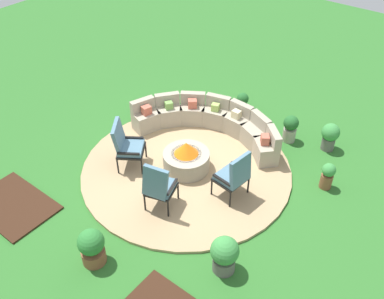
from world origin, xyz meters
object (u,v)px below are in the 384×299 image
fire_pit (186,159)px  lounge_chair_back_left (234,175)px  potted_plant_0 (92,247)px  lounge_chair_front_right (159,186)px  lounge_chair_front_left (126,144)px  potted_plant_3 (242,102)px  potted_plant_4 (328,175)px  potted_plant_2 (224,254)px  potted_plant_1 (290,128)px  potted_plant_5 (330,135)px  curved_stone_bench (210,122)px

fire_pit → lounge_chair_back_left: (1.28, -0.09, 0.29)m
potted_plant_0 → fire_pit: bearing=94.7°
lounge_chair_front_right → potted_plant_0: (-0.09, -1.64, -0.25)m
lounge_chair_front_left → potted_plant_3: lounge_chair_front_left is taller
lounge_chair_front_right → potted_plant_4: (2.30, 2.62, -0.31)m
fire_pit → potted_plant_2: bearing=-37.7°
potted_plant_1 → potted_plant_3: potted_plant_1 is taller
lounge_chair_front_left → fire_pit: bearing=88.5°
potted_plant_3 → potted_plant_2: bearing=-60.9°
potted_plant_4 → potted_plant_0: bearing=-119.3°
potted_plant_3 → potted_plant_0: bearing=-84.7°
lounge_chair_front_right → potted_plant_1: bearing=57.6°
fire_pit → potted_plant_5: (2.12, 2.62, 0.06)m
curved_stone_bench → potted_plant_3: (0.09, 1.28, -0.04)m
curved_stone_bench → potted_plant_4: 3.00m
lounge_chair_back_left → potted_plant_0: (-1.04, -2.80, -0.23)m
lounge_chair_back_left → potted_plant_5: lounge_chair_back_left is taller
lounge_chair_front_left → potted_plant_4: bearing=84.8°
fire_pit → lounge_chair_back_left: lounge_chair_back_left is taller
lounge_chair_front_left → potted_plant_4: size_ratio=1.84×
lounge_chair_front_left → potted_plant_5: bearing=101.6°
potted_plant_1 → lounge_chair_back_left: bearing=-89.4°
potted_plant_1 → potted_plant_2: bearing=-77.8°
fire_pit → potted_plant_0: fire_pit is taller
potted_plant_3 → potted_plant_5: size_ratio=0.86×
potted_plant_0 → potted_plant_1: bearing=79.0°
fire_pit → lounge_chair_front_right: size_ratio=0.87×
potted_plant_3 → lounge_chair_front_right: bearing=-81.2°
fire_pit → lounge_chair_back_left: size_ratio=0.95×
lounge_chair_front_left → curved_stone_bench: bearing=126.6°
curved_stone_bench → potted_plant_5: bearing=26.5°
curved_stone_bench → potted_plant_5: curved_stone_bench is taller
potted_plant_5 → lounge_chair_back_left: bearing=-107.4°
lounge_chair_back_left → lounge_chair_front_right: bearing=147.7°
lounge_chair_back_left → potted_plant_2: lounge_chair_back_left is taller
lounge_chair_front_right → potted_plant_0: bearing=-111.2°
fire_pit → potted_plant_4: size_ratio=1.66×
lounge_chair_back_left → curved_stone_bench: bearing=55.1°
potted_plant_0 → potted_plant_1: 5.34m
fire_pit → potted_plant_5: fire_pit is taller
potted_plant_1 → potted_plant_5: size_ratio=1.00×
potted_plant_2 → potted_plant_4: (0.51, 3.01, -0.08)m
lounge_chair_back_left → potted_plant_0: 3.00m
curved_stone_bench → potted_plant_3: 1.29m
potted_plant_4 → potted_plant_5: potted_plant_5 is taller
curved_stone_bench → potted_plant_5: (2.49, 1.24, 0.01)m
potted_plant_4 → potted_plant_3: bearing=156.1°
potted_plant_1 → potted_plant_3: bearing=168.6°
lounge_chair_front_right → potted_plant_1: size_ratio=1.70×
potted_plant_0 → potted_plant_3: (-0.51, 5.55, -0.06)m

